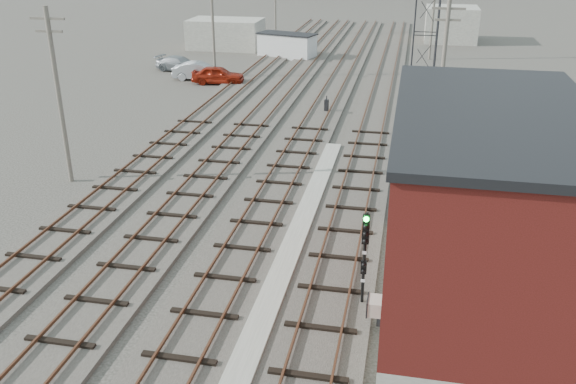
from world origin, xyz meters
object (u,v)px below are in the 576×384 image
(signal_mast, at_px, (364,255))
(switch_stand, at_px, (326,106))
(site_trailer, at_px, (287,45))
(car_red, at_px, (218,75))
(car_grey, at_px, (179,64))
(car_silver, at_px, (199,71))

(signal_mast, xyz_separation_m, switch_stand, (-4.77, 24.43, -1.53))
(signal_mast, bearing_deg, site_trailer, 104.84)
(site_trailer, height_order, car_red, site_trailer)
(signal_mast, distance_m, car_red, 35.37)
(switch_stand, distance_m, car_grey, 19.54)
(switch_stand, height_order, car_red, car_red)
(signal_mast, height_order, switch_stand, signal_mast)
(car_silver, bearing_deg, car_red, -126.67)
(car_red, xyz_separation_m, car_silver, (-2.11, 1.21, 0.00))
(switch_stand, distance_m, car_red, 12.90)
(switch_stand, distance_m, car_silver, 15.33)
(car_grey, bearing_deg, signal_mast, -137.47)
(signal_mast, relative_size, site_trailer, 0.57)
(car_grey, bearing_deg, car_red, -116.46)
(car_red, height_order, car_grey, car_red)
(switch_stand, bearing_deg, site_trailer, 117.37)
(car_red, bearing_deg, signal_mast, -160.72)
(site_trailer, distance_m, car_grey, 12.18)
(car_silver, bearing_deg, car_grey, 38.44)
(site_trailer, bearing_deg, switch_stand, -55.18)
(car_grey, bearing_deg, car_silver, -121.85)
(site_trailer, height_order, car_grey, site_trailer)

